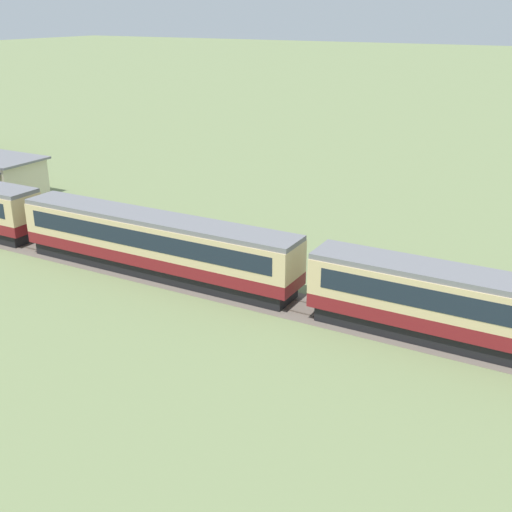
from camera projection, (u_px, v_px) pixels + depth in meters
name	position (u px, v px, depth m)	size (l,w,h in m)	color
ground_plane	(480.00, 349.00, 33.07)	(600.00, 600.00, 0.00)	#707F51
passenger_train	(158.00, 243.00, 41.55)	(107.49, 2.88, 4.02)	maroon
railway_track	(171.00, 277.00, 41.96)	(140.87, 3.60, 0.04)	#665B51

